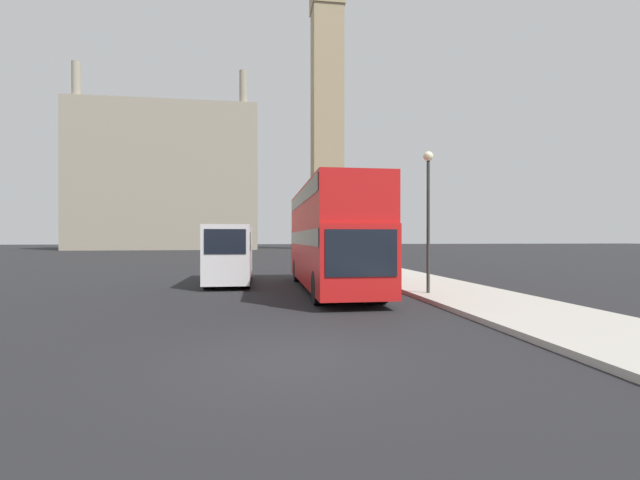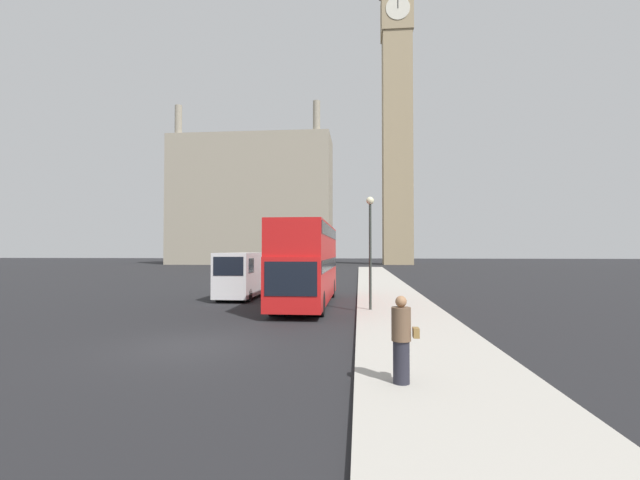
{
  "view_description": "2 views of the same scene",
  "coord_description": "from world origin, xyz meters",
  "px_view_note": "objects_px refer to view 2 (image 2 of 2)",
  "views": [
    {
      "loc": [
        -0.52,
        -7.51,
        2.15
      ],
      "look_at": [
        1.81,
        8.86,
        2.08
      ],
      "focal_mm": 24.0,
      "sensor_mm": 36.0,
      "label": 1
    },
    {
      "loc": [
        5.11,
        -12.34,
        2.84
      ],
      "look_at": [
        2.33,
        17.91,
        3.61
      ],
      "focal_mm": 24.0,
      "sensor_mm": 36.0,
      "label": 2
    }
  ],
  "objects_px": {
    "clock_tower": "(397,100)",
    "red_double_decker_bus": "(307,260)",
    "white_van": "(243,274)",
    "pedestrian": "(402,340)",
    "street_lamp": "(370,234)"
  },
  "relations": [
    {
      "from": "white_van",
      "to": "pedestrian",
      "type": "height_order",
      "value": "white_van"
    },
    {
      "from": "clock_tower",
      "to": "red_double_decker_bus",
      "type": "height_order",
      "value": "clock_tower"
    },
    {
      "from": "white_van",
      "to": "pedestrian",
      "type": "xyz_separation_m",
      "value": [
        7.85,
        -16.48,
        -0.43
      ]
    },
    {
      "from": "white_van",
      "to": "street_lamp",
      "type": "xyz_separation_m",
      "value": [
        7.5,
        -5.56,
        2.15
      ]
    },
    {
      "from": "clock_tower",
      "to": "red_double_decker_bus",
      "type": "distance_m",
      "value": 76.44
    },
    {
      "from": "pedestrian",
      "to": "street_lamp",
      "type": "height_order",
      "value": "street_lamp"
    },
    {
      "from": "white_van",
      "to": "pedestrian",
      "type": "distance_m",
      "value": 18.26
    },
    {
      "from": "clock_tower",
      "to": "pedestrian",
      "type": "relative_size",
      "value": 38.37
    },
    {
      "from": "white_van",
      "to": "street_lamp",
      "type": "bearing_deg",
      "value": -36.56
    },
    {
      "from": "clock_tower",
      "to": "street_lamp",
      "type": "relative_size",
      "value": 13.1
    },
    {
      "from": "red_double_decker_bus",
      "to": "white_van",
      "type": "distance_m",
      "value": 5.34
    },
    {
      "from": "clock_tower",
      "to": "pedestrian",
      "type": "bearing_deg",
      "value": -95.0
    },
    {
      "from": "white_van",
      "to": "street_lamp",
      "type": "height_order",
      "value": "street_lamp"
    },
    {
      "from": "clock_tower",
      "to": "white_van",
      "type": "xyz_separation_m",
      "value": [
        -15.0,
        -65.29,
        -33.38
      ]
    },
    {
      "from": "clock_tower",
      "to": "street_lamp",
      "type": "bearing_deg",
      "value": -96.05
    }
  ]
}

